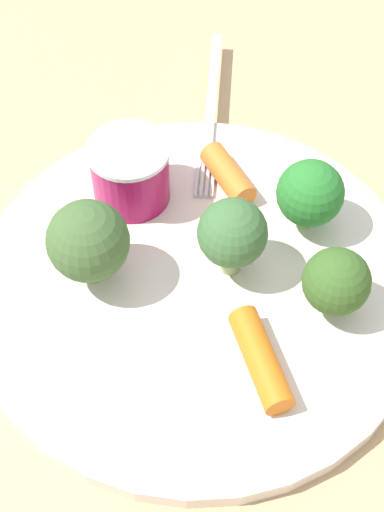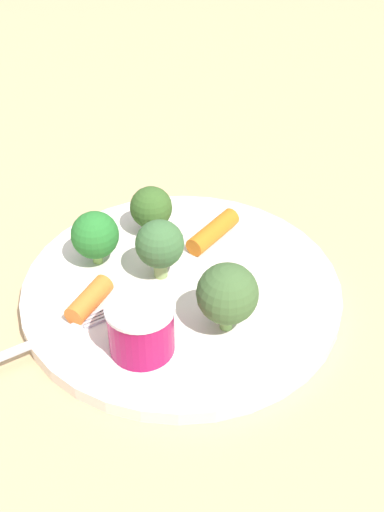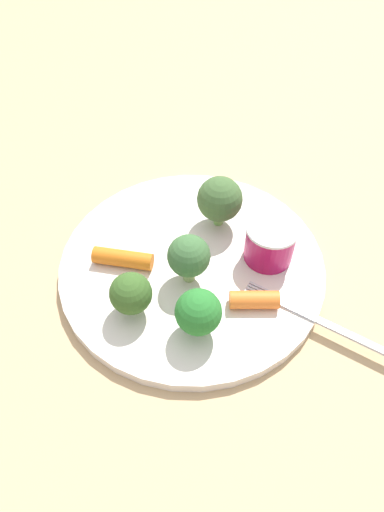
% 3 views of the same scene
% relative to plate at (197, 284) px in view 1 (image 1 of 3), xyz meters
% --- Properties ---
extents(ground_plane, '(2.40, 2.40, 0.00)m').
position_rel_plate_xyz_m(ground_plane, '(0.00, 0.00, -0.01)').
color(ground_plane, tan).
extents(plate, '(0.26, 0.26, 0.01)m').
position_rel_plate_xyz_m(plate, '(0.00, 0.00, 0.00)').
color(plate, silver).
rests_on(plate, ground_plane).
extents(sauce_cup, '(0.05, 0.05, 0.04)m').
position_rel_plate_xyz_m(sauce_cup, '(0.03, 0.07, 0.03)').
color(sauce_cup, '#9D0F4A').
rests_on(sauce_cup, plate).
extents(broccoli_floret_0, '(0.04, 0.04, 0.05)m').
position_rel_plate_xyz_m(broccoli_floret_0, '(0.03, -0.07, 0.03)').
color(broccoli_floret_0, '#89BB60').
rests_on(broccoli_floret_0, plate).
extents(broccoli_floret_1, '(0.04, 0.04, 0.05)m').
position_rel_plate_xyz_m(broccoli_floret_1, '(0.02, -0.01, 0.04)').
color(broccoli_floret_1, '#8EA962').
rests_on(broccoli_floret_1, plate).
extents(broccoli_floret_2, '(0.04, 0.04, 0.05)m').
position_rel_plate_xyz_m(broccoli_floret_2, '(0.07, -0.03, 0.03)').
color(broccoli_floret_2, '#8BBE5C').
rests_on(broccoli_floret_2, plate).
extents(broccoli_floret_3, '(0.05, 0.05, 0.06)m').
position_rel_plate_xyz_m(broccoli_floret_3, '(-0.03, 0.05, 0.04)').
color(broccoli_floret_3, '#7DB559').
rests_on(broccoli_floret_3, plate).
extents(carrot_stick_0, '(0.05, 0.06, 0.02)m').
position_rel_plate_xyz_m(carrot_stick_0, '(-0.03, -0.06, 0.01)').
color(carrot_stick_0, orange).
rests_on(carrot_stick_0, plate).
extents(carrot_stick_1, '(0.03, 0.05, 0.02)m').
position_rel_plate_xyz_m(carrot_stick_1, '(0.07, 0.03, 0.01)').
color(carrot_stick_1, orange).
rests_on(carrot_stick_1, plate).
extents(fork, '(0.14, 0.09, 0.00)m').
position_rel_plate_xyz_m(fork, '(0.12, 0.07, 0.01)').
color(fork, silver).
rests_on(fork, plate).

